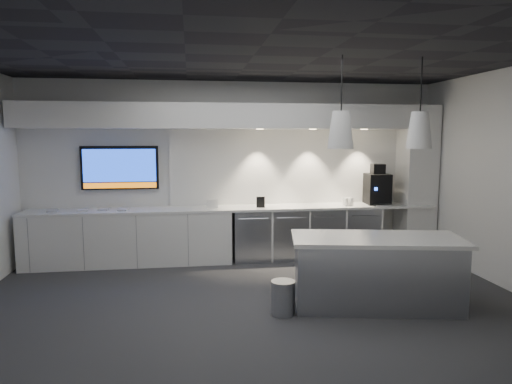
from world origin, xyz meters
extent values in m
plane|color=#323335|center=(0.00, 0.00, 0.00)|extent=(7.00, 7.00, 0.00)
plane|color=black|center=(0.00, 0.00, 3.00)|extent=(7.00, 7.00, 0.00)
plane|color=white|center=(0.00, 2.50, 1.50)|extent=(7.00, 0.00, 7.00)
plane|color=white|center=(0.00, -2.50, 1.50)|extent=(7.00, 0.00, 7.00)
cube|color=white|center=(0.00, 2.17, 0.88)|extent=(6.80, 0.65, 0.04)
cube|color=white|center=(-1.75, 2.17, 0.43)|extent=(3.30, 0.63, 0.86)
cube|color=#9A9DA2|center=(0.25, 2.17, 0.42)|extent=(0.60, 0.61, 0.85)
cube|color=#9A9DA2|center=(0.88, 2.17, 0.42)|extent=(0.60, 0.61, 0.85)
cube|color=#9A9DA2|center=(1.51, 2.17, 0.42)|extent=(0.60, 0.61, 0.85)
cube|color=#9A9DA2|center=(2.14, 2.17, 0.42)|extent=(0.60, 0.61, 0.85)
cube|color=white|center=(1.20, 2.48, 1.55)|extent=(4.60, 0.03, 1.30)
cube|color=white|center=(0.00, 2.20, 2.40)|extent=(6.90, 0.60, 0.40)
cube|color=white|center=(3.20, 2.20, 1.30)|extent=(0.55, 0.55, 2.60)
cube|color=black|center=(-1.90, 2.45, 1.56)|extent=(1.25, 0.06, 0.72)
cube|color=#1336B2|center=(-1.90, 2.42, 1.60)|extent=(1.17, 0.00, 0.54)
cube|color=#D3660C|center=(-1.90, 2.42, 1.27)|extent=(1.17, 0.00, 0.09)
cube|color=#9A9DA2|center=(1.48, -0.18, 0.41)|extent=(2.05, 1.12, 0.82)
cube|color=white|center=(1.48, -0.18, 0.84)|extent=(2.17, 1.23, 0.05)
cylinder|color=#9A9DA2|center=(0.31, -0.28, 0.20)|extent=(0.32, 0.32, 0.40)
cube|color=black|center=(2.48, 2.20, 1.16)|extent=(0.42, 0.46, 0.53)
cube|color=black|center=(2.48, 2.20, 1.51)|extent=(0.23, 0.23, 0.17)
cube|color=#9A9DA2|center=(2.48, 1.97, 0.92)|extent=(0.30, 0.22, 0.03)
cube|color=black|center=(0.40, 2.09, 0.99)|extent=(0.14, 0.04, 0.18)
cube|color=white|center=(-0.40, 2.09, 0.97)|extent=(0.18, 0.03, 0.14)
cube|color=#BEBEBE|center=(-2.90, 2.12, 0.91)|extent=(0.18, 0.18, 0.02)
cube|color=#BEBEBE|center=(-2.44, 2.10, 0.91)|extent=(0.19, 0.19, 0.02)
cube|color=#BEBEBE|center=(-2.13, 2.17, 0.91)|extent=(0.18, 0.18, 0.02)
cube|color=#BEBEBE|center=(-1.82, 2.08, 0.91)|extent=(0.19, 0.19, 0.02)
cone|color=white|center=(0.99, -0.18, 2.15)|extent=(0.31, 0.31, 0.44)
cylinder|color=black|center=(0.99, -0.18, 2.72)|extent=(0.02, 0.02, 0.70)
cone|color=white|center=(1.97, -0.18, 2.15)|extent=(0.31, 0.31, 0.44)
cylinder|color=black|center=(1.97, -0.18, 2.72)|extent=(0.02, 0.02, 0.70)
camera|label=1|loc=(-0.74, -5.33, 2.08)|focal=32.00mm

